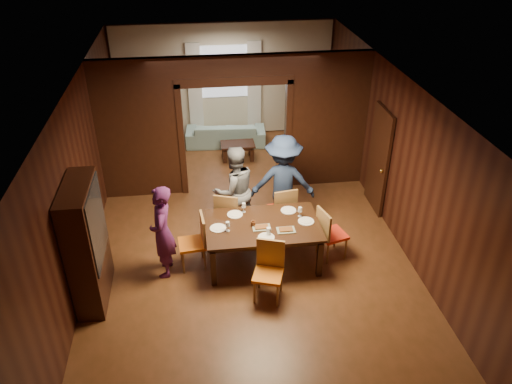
{
  "coord_description": "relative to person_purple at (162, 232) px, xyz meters",
  "views": [
    {
      "loc": [
        -0.79,
        -7.78,
        5.49
      ],
      "look_at": [
        0.17,
        -0.4,
        1.05
      ],
      "focal_mm": 35.0,
      "sensor_mm": 36.0,
      "label": 1
    }
  ],
  "objects": [
    {
      "name": "platter_a",
      "position": [
        1.61,
        -0.02,
        -0.04
      ],
      "size": [
        0.3,
        0.2,
        0.04
      ],
      "primitive_type": "cube",
      "color": "gray",
      "rests_on": "dining_table"
    },
    {
      "name": "chair_far_r",
      "position": [
        2.13,
        0.96,
        -0.33
      ],
      "size": [
        0.5,
        0.5,
        0.97
      ],
      "primitive_type": null,
      "rotation": [
        0.0,
        0.0,
        3.3
      ],
      "color": "red",
      "rests_on": "floor"
    },
    {
      "name": "plate_far_l",
      "position": [
        1.22,
        0.44,
        -0.05
      ],
      "size": [
        0.27,
        0.27,
        0.01
      ],
      "primitive_type": "cylinder",
      "color": "silver",
      "rests_on": "dining_table"
    },
    {
      "name": "hutch",
      "position": [
        -1.09,
        -0.43,
        0.18
      ],
      "size": [
        0.4,
        1.2,
        2.0
      ],
      "primitive_type": "cube",
      "color": "black",
      "rests_on": "floor"
    },
    {
      "name": "ceiling",
      "position": [
        1.44,
        1.07,
        2.08
      ],
      "size": [
        5.5,
        9.0,
        0.02
      ],
      "primitive_type": "cube",
      "color": "silver",
      "rests_on": "room_walls"
    },
    {
      "name": "wineglass_left",
      "position": [
        1.06,
        -0.03,
        0.03
      ],
      "size": [
        0.08,
        0.08,
        0.18
      ],
      "primitive_type": null,
      "color": "white",
      "rests_on": "dining_table"
    },
    {
      "name": "floor",
      "position": [
        1.44,
        1.07,
        -0.82
      ],
      "size": [
        9.0,
        9.0,
        0.0
      ],
      "primitive_type": "plane",
      "color": "#543117",
      "rests_on": "ground"
    },
    {
      "name": "tumbler",
      "position": [
        1.7,
        -0.22,
        0.01
      ],
      "size": [
        0.07,
        0.07,
        0.14
      ],
      "primitive_type": "cylinder",
      "color": "silver",
      "rests_on": "dining_table"
    },
    {
      "name": "person_navy",
      "position": [
        2.18,
        1.17,
        0.11
      ],
      "size": [
        1.29,
        0.86,
        1.85
      ],
      "primitive_type": "imported",
      "rotation": [
        0.0,
        0.0,
        2.99
      ],
      "color": "#1D2A48",
      "rests_on": "floor"
    },
    {
      "name": "coffee_table",
      "position": [
        1.61,
        4.04,
        -0.62
      ],
      "size": [
        0.8,
        0.5,
        0.4
      ],
      "primitive_type": "cube",
      "color": "black",
      "rests_on": "floor"
    },
    {
      "name": "sofa",
      "position": [
        1.39,
        4.92,
        -0.53
      ],
      "size": [
        2.04,
        0.93,
        0.58
      ],
      "primitive_type": "imported",
      "rotation": [
        0.0,
        0.0,
        3.06
      ],
      "color": "#90BCBC",
      "rests_on": "floor"
    },
    {
      "name": "chair_near",
      "position": [
        1.6,
        -0.83,
        -0.33
      ],
      "size": [
        0.56,
        0.56,
        0.97
      ],
      "primitive_type": null,
      "rotation": [
        0.0,
        0.0,
        -0.33
      ],
      "color": "orange",
      "rests_on": "floor"
    },
    {
      "name": "curtain_right",
      "position": [
        2.19,
        5.47,
        0.43
      ],
      "size": [
        0.35,
        0.06,
        2.4
      ],
      "primitive_type": "cube",
      "color": "white",
      "rests_on": "back_wall"
    },
    {
      "name": "wineglass_right",
      "position": [
        2.31,
        0.25,
        0.03
      ],
      "size": [
        0.08,
        0.08,
        0.18
      ],
      "primitive_type": null,
      "color": "silver",
      "rests_on": "dining_table"
    },
    {
      "name": "plate_left",
      "position": [
        0.9,
        0.07,
        -0.05
      ],
      "size": [
        0.27,
        0.27,
        0.01
      ],
      "primitive_type": "cylinder",
      "color": "silver",
      "rests_on": "dining_table"
    },
    {
      "name": "room_walls",
      "position": [
        1.44,
        2.95,
        0.69
      ],
      "size": [
        5.52,
        9.01,
        2.9
      ],
      "color": "black",
      "rests_on": "floor"
    },
    {
      "name": "condiment_jar",
      "position": [
        1.49,
        0.07,
        -0.0
      ],
      "size": [
        0.08,
        0.08,
        0.11
      ],
      "primitive_type": null,
      "color": "#4D2511",
      "rests_on": "dining_table"
    },
    {
      "name": "chair_right",
      "position": [
        2.86,
        0.07,
        -0.33
      ],
      "size": [
        0.54,
        0.54,
        0.97
      ],
      "primitive_type": null,
      "rotation": [
        0.0,
        0.0,
        1.85
      ],
      "color": "red",
      "rests_on": "floor"
    },
    {
      "name": "curtain_left",
      "position": [
        0.69,
        5.47,
        0.43
      ],
      "size": [
        0.35,
        0.06,
        2.4
      ],
      "primitive_type": "cube",
      "color": "white",
      "rests_on": "back_wall"
    },
    {
      "name": "plate_near",
      "position": [
        1.65,
        -0.29,
        -0.05
      ],
      "size": [
        0.27,
        0.27,
        0.01
      ],
      "primitive_type": "cylinder",
      "color": "silver",
      "rests_on": "dining_table"
    },
    {
      "name": "plate_right",
      "position": [
        2.38,
        0.08,
        -0.05
      ],
      "size": [
        0.27,
        0.27,
        0.01
      ],
      "primitive_type": "cylinder",
      "color": "silver",
      "rests_on": "dining_table"
    },
    {
      "name": "serving_bowl",
      "position": [
        1.72,
        0.15,
        -0.02
      ],
      "size": [
        0.29,
        0.29,
        0.07
      ],
      "primitive_type": "imported",
      "color": "black",
      "rests_on": "dining_table"
    },
    {
      "name": "dining_table",
      "position": [
        1.65,
        0.09,
        -0.44
      ],
      "size": [
        1.91,
        1.19,
        0.76
      ],
      "primitive_type": "cube",
      "color": "black",
      "rests_on": "floor"
    },
    {
      "name": "platter_b",
      "position": [
        2.0,
        -0.14,
        -0.04
      ],
      "size": [
        0.3,
        0.2,
        0.04
      ],
      "primitive_type": "cube",
      "color": "gray",
      "rests_on": "dining_table"
    },
    {
      "name": "window_far",
      "position": [
        1.44,
        5.51,
        0.88
      ],
      "size": [
        1.2,
        0.03,
        1.3
      ],
      "primitive_type": "cube",
      "color": "silver",
      "rests_on": "back_wall"
    },
    {
      "name": "person_purple",
      "position": [
        0.0,
        0.0,
        0.0
      ],
      "size": [
        0.43,
        0.62,
        1.63
      ],
      "primitive_type": "imported",
      "rotation": [
        0.0,
        0.0,
        -1.63
      ],
      "color": "#521C51",
      "rests_on": "floor"
    },
    {
      "name": "chair_far_l",
      "position": [
        1.15,
        0.9,
        -0.33
      ],
      "size": [
        0.56,
        0.56,
        0.97
      ],
      "primitive_type": null,
      "rotation": [
        0.0,
        0.0,
        2.79
      ],
      "color": "#F25716",
      "rests_on": "floor"
    },
    {
      "name": "wineglass_far",
      "position": [
        1.38,
        0.51,
        0.03
      ],
      "size": [
        0.08,
        0.08,
        0.18
      ],
      "primitive_type": null,
      "color": "white",
      "rests_on": "dining_table"
    },
    {
      "name": "person_grey",
      "position": [
        1.27,
        1.1,
        0.04
      ],
      "size": [
        1.01,
        0.89,
        1.72
      ],
      "primitive_type": "imported",
      "rotation": [
        0.0,
        0.0,
        3.49
      ],
      "color": "slate",
      "rests_on": "floor"
    },
    {
      "name": "plate_far_r",
      "position": [
        2.15,
        0.45,
        -0.05
      ],
      "size": [
        0.27,
        0.27,
        0.01
      ],
      "primitive_type": "cylinder",
      "color": "silver",
      "rests_on": "dining_table"
    },
    {
      "name": "chair_left",
      "position": [
        0.45,
        0.12,
        -0.33
      ],
      "size": [
        0.48,
        0.48,
        0.97
      ],
      "primitive_type": null,
      "rotation": [
        0.0,
        0.0,
        -1.48
      ],
      "color": "orange",
      "rests_on": "floor"
    },
    {
      "name": "door_right",
      "position": [
        4.14,
        1.57,
        0.23
      ],
      "size": [
        0.06,
        0.9,
        2.1
      ],
      "primitive_type": "cube",
      "color": "black",
      "rests_on": "floor"
    }
  ]
}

